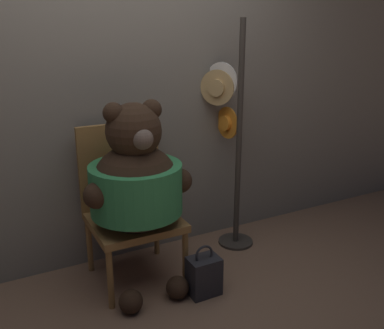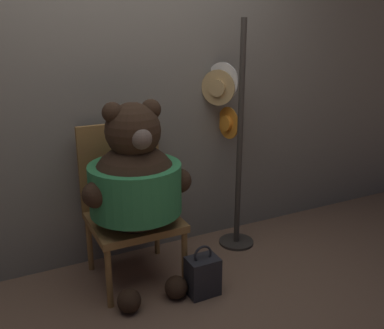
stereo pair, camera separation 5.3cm
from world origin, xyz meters
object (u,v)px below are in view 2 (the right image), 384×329
teddy_bear (136,183)px  handbag_on_ground (203,275)px  hat_display_rack (230,133)px  chair (128,201)px

teddy_bear → handbag_on_ground: size_ratio=3.58×
hat_display_rack → chair: bearing=-174.2°
teddy_bear → handbag_on_ground: teddy_bear is taller
teddy_bear → handbag_on_ground: 0.75m
chair → teddy_bear: 0.28m
teddy_bear → chair: bearing=87.7°
chair → hat_display_rack: size_ratio=0.61×
chair → hat_display_rack: 0.94m
teddy_bear → hat_display_rack: (0.87, 0.28, 0.17)m
chair → handbag_on_ground: (0.33, -0.48, -0.41)m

